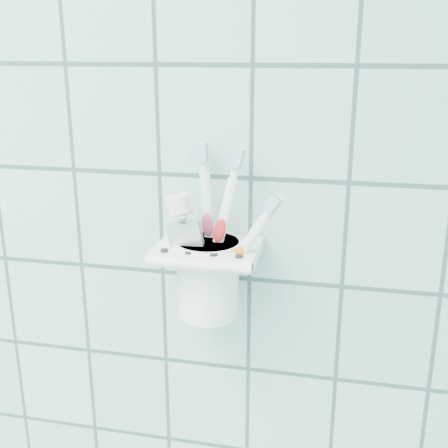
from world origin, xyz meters
name	(u,v)px	position (x,y,z in m)	size (l,w,h in m)	color
holder_bracket	(208,251)	(0.65, 1.15, 1.30)	(0.12, 0.10, 0.04)	white
cup	(208,275)	(0.64, 1.16, 1.27)	(0.08, 0.08, 0.09)	white
toothbrush_pink	(214,227)	(0.65, 1.16, 1.33)	(0.03, 0.03, 0.20)	white
toothbrush_blue	(200,232)	(0.64, 1.14, 1.33)	(0.05, 0.04, 0.20)	white
toothbrush_orange	(201,237)	(0.64, 1.15, 1.32)	(0.09, 0.04, 0.17)	white
toothpaste_tube	(201,245)	(0.64, 1.15, 1.31)	(0.06, 0.04, 0.15)	silver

